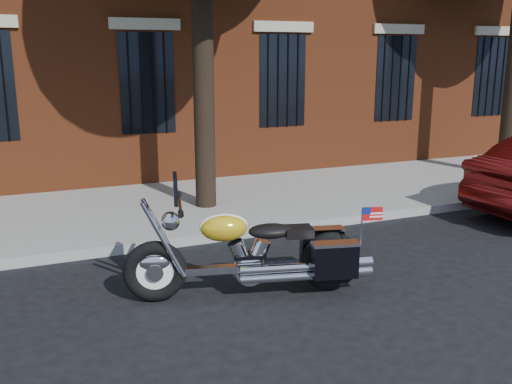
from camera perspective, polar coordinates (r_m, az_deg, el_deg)
name	(u,v)px	position (r m, az deg, el deg)	size (l,w,h in m)	color
ground	(238,273)	(7.49, -1.79, -8.14)	(120.00, 120.00, 0.00)	black
curb	(206,237)	(8.69, -5.06, -4.54)	(40.00, 0.16, 0.15)	gray
sidewalk	(174,207)	(10.43, -8.22, -1.53)	(40.00, 3.60, 0.15)	gray
motorcycle	(257,255)	(6.67, 0.14, -6.34)	(2.78, 1.27, 1.47)	black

